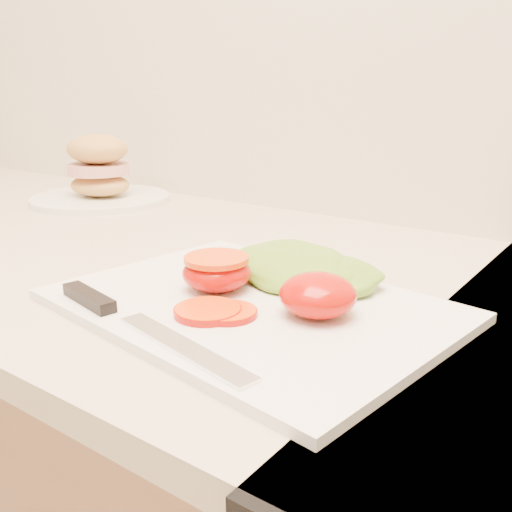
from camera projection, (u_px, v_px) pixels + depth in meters
The scene contains 9 objects.
cutting_board at pixel (250, 305), 0.58m from camera, with size 0.39×0.28×0.01m, color white.
tomato_half_dome at pixel (318, 295), 0.54m from camera, with size 0.07×0.07×0.04m, color #B10600.
tomato_half_cut at pixel (217, 271), 0.60m from camera, with size 0.07×0.07×0.04m.
tomato_slice_0 at pixel (208, 311), 0.54m from camera, with size 0.06×0.06×0.01m, color #F55711.
tomato_slice_1 at pixel (227, 312), 0.54m from camera, with size 0.06×0.06×0.01m, color #F55711.
lettuce_leaf_0 at pixel (290, 266), 0.64m from camera, with size 0.16×0.11×0.03m, color #6FA12A.
lettuce_leaf_1 at pixel (328, 276), 0.61m from camera, with size 0.12×0.09×0.03m, color #6FA12A.
knife at pixel (122, 315), 0.53m from camera, with size 0.27×0.06×0.01m.
sandwich_plate at pixel (99, 177), 1.10m from camera, with size 0.27×0.27×0.13m.
Camera 1 is at (0.34, 1.14, 1.15)m, focal length 40.00 mm.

